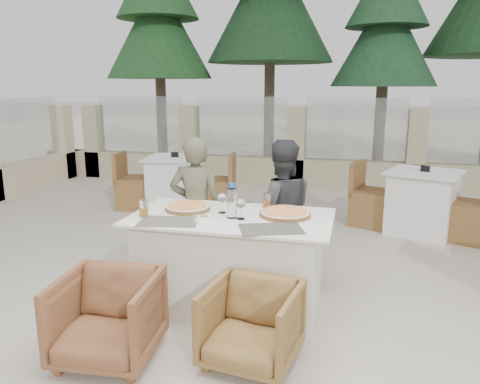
% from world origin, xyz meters
% --- Properties ---
extents(ground, '(80.00, 80.00, 0.00)m').
position_xyz_m(ground, '(0.00, 0.00, 0.00)').
color(ground, '#BFB3A3').
rests_on(ground, ground).
extents(sand_patch, '(30.00, 16.00, 0.01)m').
position_xyz_m(sand_patch, '(0.00, 14.00, 0.01)').
color(sand_patch, beige).
rests_on(sand_patch, ground).
extents(perimeter_wall_far, '(10.00, 0.34, 1.60)m').
position_xyz_m(perimeter_wall_far, '(0.00, 4.80, 0.80)').
color(perimeter_wall_far, tan).
rests_on(perimeter_wall_far, ground).
extents(pine_far_left, '(2.42, 2.42, 5.50)m').
position_xyz_m(pine_far_left, '(-3.50, 7.00, 2.75)').
color(pine_far_left, '#204B22').
rests_on(pine_far_left, ground).
extents(pine_mid_left, '(2.86, 2.86, 6.50)m').
position_xyz_m(pine_mid_left, '(-1.00, 7.50, 3.25)').
color(pine_mid_left, '#183A1D').
rests_on(pine_mid_left, ground).
extents(pine_centre, '(2.20, 2.20, 5.00)m').
position_xyz_m(pine_centre, '(1.50, 7.20, 2.50)').
color(pine_centre, '#1F4828').
rests_on(pine_centre, ground).
extents(dining_table, '(1.60, 0.90, 0.77)m').
position_xyz_m(dining_table, '(0.08, 0.01, 0.39)').
color(dining_table, silver).
rests_on(dining_table, ground).
extents(placemat_near_left, '(0.50, 0.38, 0.00)m').
position_xyz_m(placemat_near_left, '(-0.34, -0.26, 0.77)').
color(placemat_near_left, '#635E54').
rests_on(placemat_near_left, dining_table).
extents(placemat_near_right, '(0.53, 0.44, 0.00)m').
position_xyz_m(placemat_near_right, '(0.45, -0.25, 0.77)').
color(placemat_near_right, '#514D45').
rests_on(placemat_near_right, dining_table).
extents(pizza_left, '(0.48, 0.48, 0.05)m').
position_xyz_m(pizza_left, '(-0.31, 0.10, 0.79)').
color(pizza_left, orange).
rests_on(pizza_left, dining_table).
extents(pizza_right, '(0.47, 0.47, 0.05)m').
position_xyz_m(pizza_right, '(0.50, 0.12, 0.80)').
color(pizza_right, '#EF5720').
rests_on(pizza_right, dining_table).
extents(water_bottle, '(0.09, 0.09, 0.28)m').
position_xyz_m(water_bottle, '(0.10, -0.04, 0.91)').
color(water_bottle, '#B6D9F0').
rests_on(water_bottle, dining_table).
extents(wine_glass_centre, '(0.09, 0.09, 0.18)m').
position_xyz_m(wine_glass_centre, '(-0.01, 0.08, 0.86)').
color(wine_glass_centre, white).
rests_on(wine_glass_centre, dining_table).
extents(wine_glass_near, '(0.08, 0.08, 0.18)m').
position_xyz_m(wine_glass_near, '(0.18, -0.06, 0.86)').
color(wine_glass_near, silver).
rests_on(wine_glass_near, dining_table).
extents(beer_glass_left, '(0.07, 0.07, 0.14)m').
position_xyz_m(beer_glass_left, '(-0.58, -0.18, 0.84)').
color(beer_glass_left, orange).
rests_on(beer_glass_left, dining_table).
extents(beer_glass_right, '(0.08, 0.08, 0.13)m').
position_xyz_m(beer_glass_right, '(0.31, 0.33, 0.83)').
color(beer_glass_right, orange).
rests_on(beer_glass_right, dining_table).
extents(olive_dish, '(0.12, 0.12, 0.04)m').
position_xyz_m(olive_dish, '(-0.08, -0.17, 0.79)').
color(olive_dish, white).
rests_on(olive_dish, dining_table).
extents(armchair_far_left, '(0.77, 0.78, 0.56)m').
position_xyz_m(armchair_far_left, '(-0.35, 0.69, 0.28)').
color(armchair_far_left, brown).
rests_on(armchair_far_left, ground).
extents(armchair_far_right, '(0.83, 0.85, 0.62)m').
position_xyz_m(armchair_far_right, '(0.35, 0.64, 0.31)').
color(armchair_far_right, olive).
rests_on(armchair_far_right, ground).
extents(armchair_near_left, '(0.68, 0.70, 0.59)m').
position_xyz_m(armchair_near_left, '(-0.51, -0.93, 0.29)').
color(armchair_near_left, brown).
rests_on(armchair_near_left, ground).
extents(armchair_near_right, '(0.66, 0.67, 0.54)m').
position_xyz_m(armchair_near_right, '(0.42, -0.75, 0.27)').
color(armchair_near_right, olive).
rests_on(armchair_near_right, ground).
extents(diner_left, '(0.53, 0.39, 1.34)m').
position_xyz_m(diner_left, '(-0.38, 0.50, 0.67)').
color(diner_left, '#56563F').
rests_on(diner_left, ground).
extents(diner_right, '(0.77, 0.69, 1.32)m').
position_xyz_m(diner_right, '(0.39, 0.61, 0.66)').
color(diner_right, '#333538').
rests_on(diner_right, ground).
extents(bg_table_a, '(1.74, 1.05, 0.77)m').
position_xyz_m(bg_table_a, '(-1.51, 2.81, 0.39)').
color(bg_table_a, white).
rests_on(bg_table_a, ground).
extents(bg_table_b, '(1.82, 1.32, 0.77)m').
position_xyz_m(bg_table_b, '(1.85, 2.46, 0.39)').
color(bg_table_b, white).
rests_on(bg_table_b, ground).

